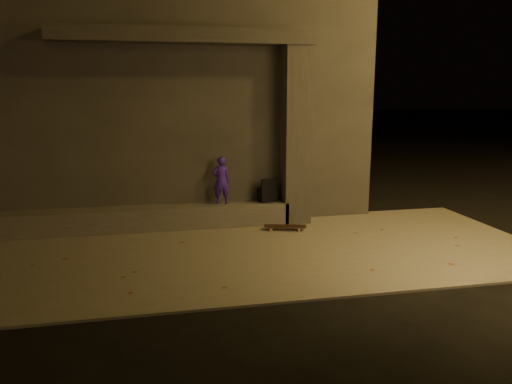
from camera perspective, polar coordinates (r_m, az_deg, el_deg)
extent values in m
plane|color=black|center=(6.84, -0.48, -12.34)|extent=(120.00, 120.00, 0.00)
cube|color=slate|center=(8.67, -3.17, -6.96)|extent=(11.00, 4.40, 0.04)
cube|color=#373432|center=(12.63, -11.13, 10.57)|extent=(9.00, 5.00, 5.20)
cube|color=#4D4B46|center=(10.19, -13.11, -2.98)|extent=(6.00, 0.55, 0.45)
cube|color=#373432|center=(10.35, 4.57, 6.37)|extent=(0.55, 0.55, 3.60)
cube|color=#373432|center=(10.00, -8.07, 17.24)|extent=(5.00, 0.70, 0.28)
imported|color=#381AAC|center=(10.13, -3.99, 1.34)|extent=(0.38, 0.27, 0.97)
cube|color=black|center=(10.37, 1.29, -0.32)|extent=(0.40, 0.32, 0.29)
cube|color=black|center=(10.32, 1.30, 1.05)|extent=(0.31, 0.12, 0.21)
cube|color=black|center=(9.93, 3.34, -3.91)|extent=(0.86, 0.41, 0.02)
cylinder|color=tan|center=(10.03, 4.91, -4.10)|extent=(0.06, 0.05, 0.06)
cylinder|color=tan|center=(9.88, 4.95, -4.35)|extent=(0.06, 0.05, 0.06)
cylinder|color=tan|center=(10.02, 1.74, -4.08)|extent=(0.06, 0.05, 0.06)
cylinder|color=tan|center=(9.87, 1.73, -4.33)|extent=(0.06, 0.05, 0.06)
cube|color=#99999E|center=(9.95, 4.94, -4.03)|extent=(0.09, 0.18, 0.02)
cube|color=#99999E|center=(9.94, 1.73, -4.01)|extent=(0.09, 0.18, 0.02)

